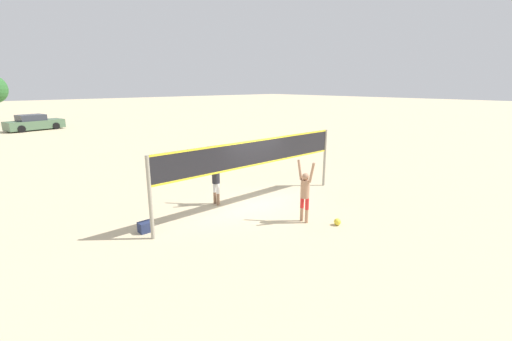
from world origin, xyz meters
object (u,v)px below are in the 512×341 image
(volleyball_net, at_px, (256,158))
(volleyball, at_px, (337,222))
(gear_bag, at_px, (146,227))
(player_blocker, at_px, (216,177))
(player_spiker, at_px, (305,191))
(parked_car_near, at_px, (34,123))

(volleyball_net, xyz_separation_m, volleyball, (0.75, -2.94, -1.66))
(gear_bag, bearing_deg, player_blocker, 10.23)
(volleyball_net, bearing_deg, player_spiker, -84.75)
(player_blocker, distance_m, gear_bag, 3.12)
(volleyball_net, bearing_deg, volleyball, -75.69)
(volleyball, bearing_deg, player_blocker, 112.48)
(player_spiker, height_order, player_blocker, player_blocker)
(volleyball_net, xyz_separation_m, parked_car_near, (-1.65, 29.53, -1.11))
(volleyball_net, xyz_separation_m, gear_bag, (-3.88, 0.58, -1.61))
(volleyball_net, bearing_deg, player_blocker, 129.81)
(volleyball, height_order, parked_car_near, parked_car_near)
(volleyball_net, distance_m, volleyball, 3.46)
(volleyball_net, height_order, gear_bag, volleyball_net)
(player_spiker, bearing_deg, volleyball_net, 5.25)
(volleyball_net, relative_size, player_spiker, 4.02)
(player_spiker, height_order, volleyball, player_spiker)
(player_blocker, bearing_deg, volleyball, 22.48)
(player_blocker, distance_m, volleyball, 4.48)
(gear_bag, bearing_deg, player_spiker, -33.06)
(player_spiker, bearing_deg, player_blocker, 19.36)
(player_spiker, height_order, parked_car_near, player_spiker)
(player_blocker, bearing_deg, gear_bag, -79.77)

